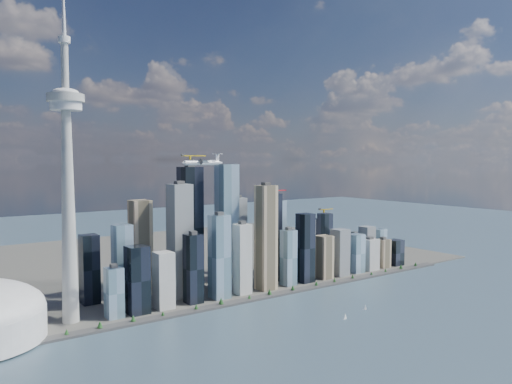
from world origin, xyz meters
TOP-DOWN VIEW (x-y plane):
  - ground at (0.00, 0.00)m, footprint 4000.00×4000.00m
  - seawall at (0.00, 250.00)m, footprint 1100.00×22.00m
  - land at (0.00, 700.00)m, footprint 1400.00×900.00m
  - shoreline_trees at (0.00, 250.00)m, footprint 960.53×7.20m
  - skyscraper_cluster at (59.62, 336.82)m, footprint 736.00×142.00m
  - needle_tower at (-300.00, 310.00)m, footprint 56.00×56.00m
  - airplane at (-124.50, 195.25)m, footprint 75.74×66.95m
  - sailboat_west at (135.77, 89.15)m, footprint 7.11×4.28m
  - sailboat_east at (69.95, 72.30)m, footprint 7.71×2.06m

SIDE VIEW (x-z plane):
  - ground at x=0.00m, z-range 0.00..0.00m
  - land at x=0.00m, z-range 0.00..3.00m
  - seawall at x=0.00m, z-range 0.00..4.00m
  - sailboat_west at x=135.77m, z-range -1.81..8.31m
  - sailboat_east at x=69.95m, z-range -1.93..8.83m
  - shoreline_trees at x=0.00m, z-range 4.38..13.18m
  - skyscraper_cluster at x=59.62m, z-range -50.73..217.91m
  - needle_tower at x=-300.00m, z-range -39.41..511.09m
  - airplane at x=-124.50m, z-range 246.68..265.15m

